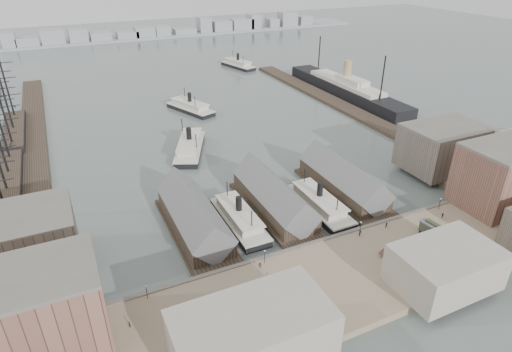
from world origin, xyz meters
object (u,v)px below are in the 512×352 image
horse_cart_left (227,305)px  tram (438,234)px  ocean_steamer (346,88)px  horse_cart_center (271,281)px  horse_cart_right (391,252)px  ferry_docked_west (239,218)px

horse_cart_left → tram: bearing=-65.3°
ocean_steamer → horse_cart_center: ocean_steamer is taller
ocean_steamer → tram: 139.01m
ocean_steamer → horse_cart_right: ocean_steamer is taller
tram → horse_cart_right: 16.06m
tram → horse_cart_right: tram is taller
ferry_docked_west → horse_cart_right: size_ratio=5.86×
ferry_docked_west → ocean_steamer: (105.00, 92.60, 1.84)m
horse_cart_left → horse_cart_right: bearing=-65.2°
horse_cart_left → horse_cart_center: horse_cart_center is taller
tram → horse_cart_right: size_ratio=2.37×
ocean_steamer → tram: ocean_steamer is taller
ferry_docked_west → horse_cart_center: ferry_docked_west is taller
horse_cart_center → horse_cart_right: bearing=-102.9°
tram → ocean_steamer: bearing=57.4°
ferry_docked_west → tram: ferry_docked_west is taller
horse_cart_left → horse_cart_right: (45.85, -0.90, 0.03)m
ocean_steamer → horse_cart_right: size_ratio=20.28×
ferry_docked_west → tram: bearing=-36.0°
horse_cart_right → ocean_steamer: bearing=-53.1°
ocean_steamer → horse_cart_left: (-121.54, -124.24, -1.43)m
horse_cart_left → horse_cart_center: bearing=-51.8°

